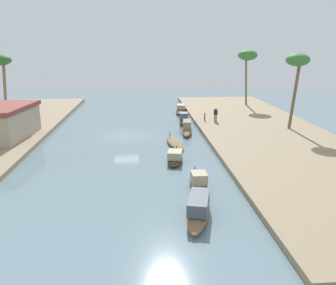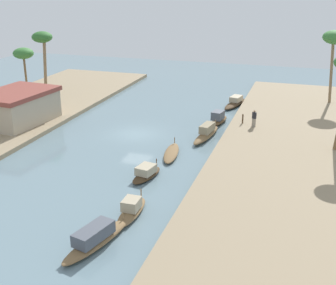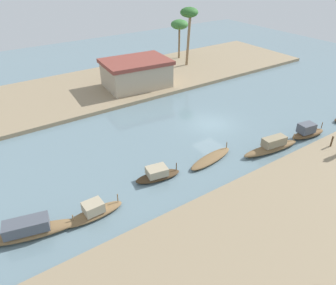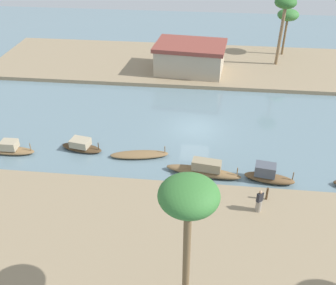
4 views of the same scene
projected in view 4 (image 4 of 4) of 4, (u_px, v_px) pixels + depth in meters
river_water at (196, 129)px, 33.06m from camera, size 76.07×76.07×0.00m
riverbank_left at (182, 259)px, 21.10m from camera, size 47.65×12.82×0.39m
riverbank_right at (202, 64)px, 44.82m from camera, size 47.65×12.82×0.39m
sampan_foreground at (10, 149)px, 29.80m from camera, size 3.79×1.08×1.06m
sampan_upstream_small at (268, 175)px, 26.83m from camera, size 3.55×1.55×1.33m
sampan_downstream_large at (139, 155)px, 29.47m from camera, size 4.51×1.78×0.86m
sampan_midstream at (204, 170)px, 27.42m from camera, size 5.44×1.72×1.24m
sampan_with_red_awning at (81, 146)px, 30.17m from camera, size 3.46×1.72×0.94m
person_on_near_bank at (259, 202)px, 23.67m from camera, size 0.52×0.52×1.58m
mooring_post at (267, 194)px, 24.67m from camera, size 0.14×0.14×0.90m
palm_tree_left_near at (189, 202)px, 14.66m from camera, size 2.36×2.36×7.70m
palm_tree_right_tall at (288, 16)px, 44.52m from camera, size 2.41×2.41×5.34m
palm_tree_right_short at (285, 6)px, 40.67m from camera, size 2.29×2.29×7.46m
riverside_building at (190, 57)px, 41.86m from camera, size 7.83×5.95×3.05m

